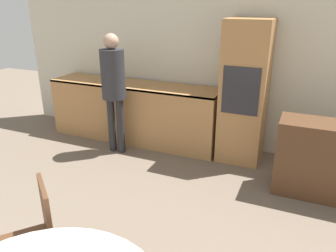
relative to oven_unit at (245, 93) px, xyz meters
name	(u,v)px	position (x,y,z in m)	size (l,w,h in m)	color
wall_back	(230,60)	(-0.30, 0.34, 0.36)	(7.10, 0.05, 2.60)	beige
kitchen_counter	(135,111)	(-1.66, -0.01, -0.47)	(2.67, 0.60, 0.90)	#AD7A47
oven_unit	(245,93)	(0.00, 0.00, 0.00)	(0.57, 0.59, 1.88)	#AD7A47
sideboard	(332,162)	(1.11, -0.59, -0.51)	(1.18, 0.45, 0.86)	#51331E
chair_far_left	(35,236)	(-0.89, -2.87, -0.43)	(0.56, 0.56, 0.90)	#51331E
person_standing	(113,81)	(-1.69, -0.51, 0.11)	(0.33, 0.33, 1.68)	#262628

